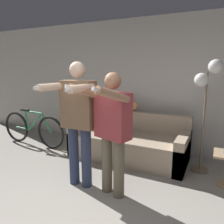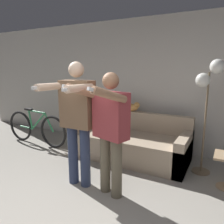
% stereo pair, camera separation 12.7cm
% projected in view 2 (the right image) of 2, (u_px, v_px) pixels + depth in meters
% --- Properties ---
extents(wall_back, '(10.00, 0.05, 2.60)m').
position_uv_depth(wall_back, '(158.00, 86.00, 4.28)').
color(wall_back, beige).
rests_on(wall_back, ground_plane).
extents(couch, '(2.10, 0.92, 0.80)m').
position_uv_depth(couch, '(130.00, 143.00, 4.05)').
color(couch, tan).
rests_on(couch, ground_plane).
extents(person_left, '(0.54, 0.69, 1.73)m').
position_uv_depth(person_left, '(77.00, 116.00, 2.94)').
color(person_left, '#2D3856').
rests_on(person_left, ground_plane).
extents(person_right, '(0.64, 0.75, 1.60)m').
position_uv_depth(person_right, '(110.00, 126.00, 2.72)').
color(person_right, '#6B604C').
rests_on(person_right, ground_plane).
extents(cat, '(0.52, 0.15, 0.19)m').
position_uv_depth(cat, '(130.00, 107.00, 4.30)').
color(cat, tan).
rests_on(cat, couch).
extents(floor_lamp, '(0.39, 0.28, 1.77)m').
position_uv_depth(floor_lamp, '(209.00, 84.00, 3.23)').
color(floor_lamp, '#756047').
rests_on(floor_lamp, ground_plane).
extents(bicycle, '(1.67, 0.07, 0.77)m').
position_uv_depth(bicycle, '(36.00, 128.00, 4.74)').
color(bicycle, black).
rests_on(bicycle, ground_plane).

